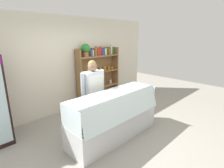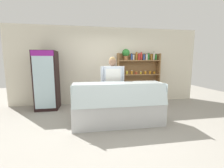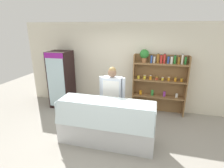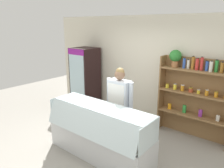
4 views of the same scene
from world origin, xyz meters
name	(u,v)px [view 1 (image 1 of 4)]	position (x,y,z in m)	size (l,w,h in m)	color
ground_plane	(114,135)	(0.00, 0.00, 0.00)	(12.00, 12.00, 0.00)	gray
back_wall	(64,65)	(0.00, 2.03, 1.35)	(6.80, 0.10, 2.70)	silver
shelving_unit	(97,70)	(1.04, 1.82, 1.10)	(1.55, 0.29, 1.94)	olive
deli_display_case	(114,123)	(-0.03, -0.02, 0.31)	(2.15, 0.74, 1.01)	silver
shop_clerk	(93,89)	(-0.06, 0.64, 0.97)	(0.66, 0.25, 1.63)	#383D51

